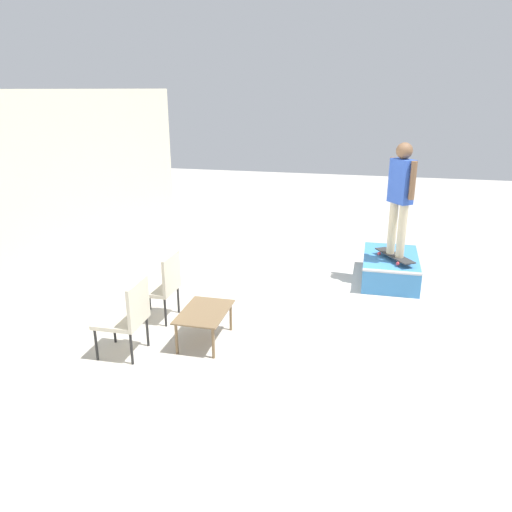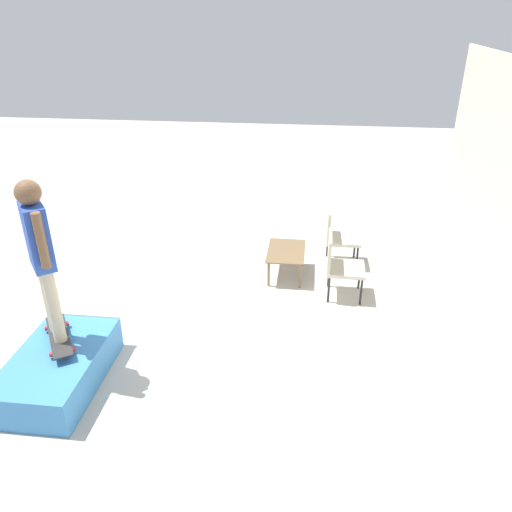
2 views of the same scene
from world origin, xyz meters
TOP-DOWN VIEW (x-y plane):
  - ground_plane at (0.00, 0.00)m, footprint 24.00×24.00m
  - skate_ramp_box at (1.52, -1.12)m, footprint 1.51×0.87m
  - skateboard_on_ramp at (1.32, -1.16)m, footprint 0.82×0.62m
  - person_skater at (1.32, -1.16)m, footprint 0.47×0.39m
  - coffee_table at (-1.21, 1.16)m, footprint 0.84×0.56m
  - patio_chair_left at (-1.71, 1.93)m, footprint 0.53×0.53m
  - patio_chair_right at (-0.72, 1.93)m, footprint 0.53×0.53m

SIDE VIEW (x-z plane):
  - ground_plane at x=0.00m, z-range 0.00..0.00m
  - skate_ramp_box at x=1.52m, z-range -0.01..0.41m
  - coffee_table at x=-1.21m, z-range 0.16..0.57m
  - skateboard_on_ramp at x=1.32m, z-range 0.44..0.52m
  - patio_chair_left at x=-1.71m, z-range 0.05..0.97m
  - patio_chair_right at x=-0.72m, z-range 0.05..0.97m
  - person_skater at x=1.32m, z-range 0.65..2.41m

